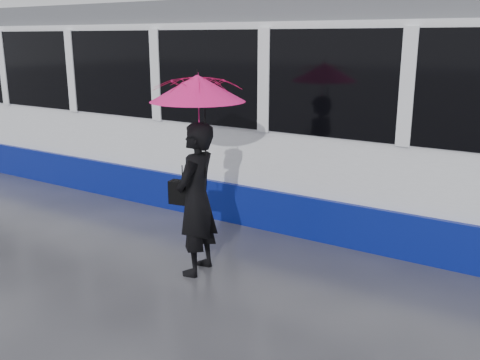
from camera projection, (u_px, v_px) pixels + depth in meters
The scene contains 6 objects.
ground at pixel (245, 265), 6.77m from camera, with size 90.00×90.00×0.00m, color #2F2E34.
rails at pixel (325, 212), 8.80m from camera, with size 34.00×1.51×0.02m.
tram at pixel (141, 98), 10.46m from camera, with size 26.00×2.56×3.35m.
woman at pixel (196, 199), 6.35m from camera, with size 0.67×0.44×1.85m, color black.
umbrella at pixel (198, 107), 6.04m from camera, with size 1.25×1.25×1.25m.
handbag at pixel (183, 193), 6.47m from camera, with size 0.35×0.19×0.47m.
Camera 1 is at (3.33, -5.30, 2.79)m, focal length 40.00 mm.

